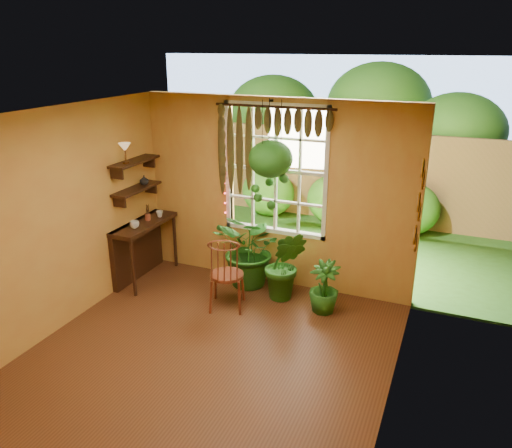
{
  "coord_description": "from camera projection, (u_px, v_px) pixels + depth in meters",
  "views": [
    {
      "loc": [
        2.38,
        -4.1,
        3.36
      ],
      "look_at": [
        0.17,
        1.15,
        1.3
      ],
      "focal_mm": 35.0,
      "sensor_mm": 36.0,
      "label": 1
    }
  ],
  "objects": [
    {
      "name": "shelf_vase",
      "position": [
        144.0,
        180.0,
        7.29
      ],
      "size": [
        0.15,
        0.15,
        0.14
      ],
      "primitive_type": "imported",
      "rotation": [
        0.0,
        0.0,
        0.19
      ],
      "color": "#B2AD99",
      "rests_on": "shelf_lower"
    },
    {
      "name": "counter_ledge",
      "position": [
        140.0,
        243.0,
        7.46
      ],
      "size": [
        0.4,
        1.2,
        0.9
      ],
      "color": "black",
      "rests_on": "floor"
    },
    {
      "name": "backyard",
      "position": [
        359.0,
        144.0,
        11.0
      ],
      "size": [
        14.0,
        10.0,
        12.0
      ],
      "color": "#265117",
      "rests_on": "ground"
    },
    {
      "name": "valance_vine",
      "position": [
        267.0,
        130.0,
        6.69
      ],
      "size": [
        1.7,
        0.12,
        1.1
      ],
      "color": "black",
      "rests_on": "window"
    },
    {
      "name": "potted_plant_right",
      "position": [
        324.0,
        287.0,
        6.54
      ],
      "size": [
        0.45,
        0.45,
        0.71
      ],
      "primitive_type": "imported",
      "rotation": [
        0.0,
        0.0,
        -0.14
      ],
      "color": "#174B14",
      "rests_on": "floor"
    },
    {
      "name": "shelf_upper",
      "position": [
        135.0,
        162.0,
        7.02
      ],
      "size": [
        0.25,
        0.9,
        0.04
      ],
      "primitive_type": "cube",
      "color": "black",
      "rests_on": "wall_left"
    },
    {
      "name": "cup_b",
      "position": [
        160.0,
        214.0,
        7.51
      ],
      "size": [
        0.12,
        0.12,
        0.09
      ],
      "primitive_type": "imported",
      "rotation": [
        0.0,
        0.0,
        -0.15
      ],
      "color": "beige",
      "rests_on": "counter_ledge"
    },
    {
      "name": "wall_left",
      "position": [
        47.0,
        226.0,
        5.83
      ],
      "size": [
        0.0,
        4.5,
        4.5
      ],
      "primitive_type": "plane",
      "rotation": [
        1.57,
        0.0,
        1.57
      ],
      "color": "gold",
      "rests_on": "floor"
    },
    {
      "name": "floor",
      "position": [
        202.0,
        364.0,
        5.57
      ],
      "size": [
        4.5,
        4.5,
        0.0
      ],
      "primitive_type": "plane",
      "color": "brown",
      "rests_on": "ground"
    },
    {
      "name": "potted_plant_left",
      "position": [
        252.0,
        249.0,
        7.19
      ],
      "size": [
        1.27,
        1.19,
        1.14
      ],
      "primitive_type": "imported",
      "rotation": [
        0.0,
        0.0,
        -0.35
      ],
      "color": "#174B14",
      "rests_on": "floor"
    },
    {
      "name": "wall_plates",
      "position": [
        418.0,
        207.0,
        5.87
      ],
      "size": [
        0.04,
        0.32,
        1.1
      ],
      "primitive_type": null,
      "color": "beige",
      "rests_on": "wall_right"
    },
    {
      "name": "window",
      "position": [
        276.0,
        170.0,
        6.96
      ],
      "size": [
        1.52,
        0.1,
        1.86
      ],
      "color": "white",
      "rests_on": "wall_back"
    },
    {
      "name": "ceiling",
      "position": [
        191.0,
        119.0,
        4.65
      ],
      "size": [
        4.5,
        4.5,
        0.0
      ],
      "primitive_type": "plane",
      "rotation": [
        3.14,
        0.0,
        0.0
      ],
      "color": "silver",
      "rests_on": "wall_back"
    },
    {
      "name": "cup_a",
      "position": [
        134.0,
        224.0,
        7.06
      ],
      "size": [
        0.15,
        0.15,
        0.1
      ],
      "primitive_type": "imported",
      "rotation": [
        0.0,
        0.0,
        -0.17
      ],
      "color": "silver",
      "rests_on": "counter_ledge"
    },
    {
      "name": "string_lights",
      "position": [
        224.0,
        163.0,
        7.14
      ],
      "size": [
        0.03,
        0.03,
        1.54
      ],
      "primitive_type": null,
      "color": "#FF2633",
      "rests_on": "window"
    },
    {
      "name": "wall_right",
      "position": [
        397.0,
        287.0,
        4.38
      ],
      "size": [
        0.0,
        4.5,
        4.5
      ],
      "primitive_type": "plane",
      "rotation": [
        1.57,
        0.0,
        -1.57
      ],
      "color": "gold",
      "rests_on": "floor"
    },
    {
      "name": "tiffany_lamp",
      "position": [
        125.0,
        148.0,
        6.76
      ],
      "size": [
        0.17,
        0.17,
        0.28
      ],
      "color": "#543318",
      "rests_on": "shelf_upper"
    },
    {
      "name": "hanging_basket",
      "position": [
        271.0,
        164.0,
        6.64
      ],
      "size": [
        0.59,
        0.59,
        1.44
      ],
      "color": "black",
      "rests_on": "ceiling"
    },
    {
      "name": "windsor_chair",
      "position": [
        227.0,
        284.0,
        6.63
      ],
      "size": [
        0.57,
        0.58,
        1.21
      ],
      "rotation": [
        0.0,
        0.0,
        0.31
      ],
      "color": "brown",
      "rests_on": "floor"
    },
    {
      "name": "potted_plant_mid",
      "position": [
        285.0,
        265.0,
        6.82
      ],
      "size": [
        0.64,
        0.55,
        1.03
      ],
      "primitive_type": "imported",
      "rotation": [
        0.0,
        0.0,
        0.19
      ],
      "color": "#174B14",
      "rests_on": "floor"
    },
    {
      "name": "brush_jar",
      "position": [
        147.0,
        213.0,
        7.35
      ],
      "size": [
        0.08,
        0.08,
        0.3
      ],
      "color": "#97402C",
      "rests_on": "counter_ledge"
    },
    {
      "name": "shelf_lower",
      "position": [
        137.0,
        189.0,
        7.16
      ],
      "size": [
        0.25,
        0.9,
        0.04
      ],
      "primitive_type": "cube",
      "color": "black",
      "rests_on": "wall_left"
    },
    {
      "name": "wall_back",
      "position": [
        275.0,
        195.0,
        7.06
      ],
      "size": [
        4.0,
        0.0,
        4.0
      ],
      "primitive_type": "plane",
      "rotation": [
        1.57,
        0.0,
        0.0
      ],
      "color": "gold",
      "rests_on": "floor"
    }
  ]
}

